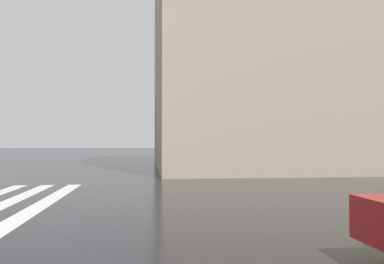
{
  "coord_description": "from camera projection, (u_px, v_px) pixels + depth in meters",
  "views": [
    {
      "loc": [
        -5.59,
        -5.75,
        1.64
      ],
      "look_at": [
        8.32,
        -7.34,
        2.0
      ],
      "focal_mm": 37.96,
      "sensor_mm": 36.0,
      "label": 1
    }
  ],
  "objects": []
}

